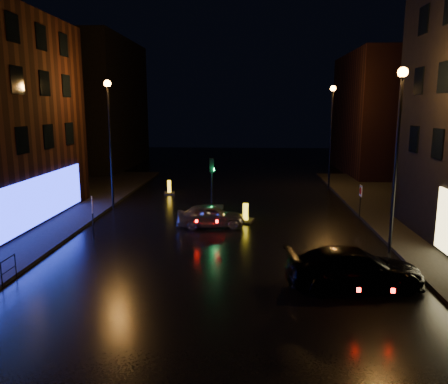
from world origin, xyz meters
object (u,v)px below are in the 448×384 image
at_px(bollard_near, 246,218).
at_px(road_sign_right, 361,194).
at_px(silver_hatchback, 211,216).
at_px(road_sign_left, 92,209).
at_px(bollard_far, 169,191).
at_px(traffic_signal, 212,203).
at_px(dark_sedan, 355,268).

bearing_deg(bollard_near, road_sign_right, 19.77).
xyz_separation_m(silver_hatchback, road_sign_left, (-5.59, -3.22, 1.09)).
distance_m(silver_hatchback, bollard_far, 10.37).
distance_m(silver_hatchback, bollard_near, 2.37).
relative_size(traffic_signal, bollard_near, 2.45).
relative_size(silver_hatchback, bollard_near, 2.70).
height_order(silver_hatchback, road_sign_left, road_sign_left).
xyz_separation_m(traffic_signal, road_sign_left, (-5.33, -7.27, 1.23)).
bearing_deg(road_sign_right, road_sign_left, 21.03).
relative_size(bollard_near, road_sign_right, 0.67).
xyz_separation_m(traffic_signal, road_sign_right, (9.10, -1.88, 1.08)).
bearing_deg(traffic_signal, bollard_near, -51.37).
bearing_deg(silver_hatchback, dark_sedan, -149.93).
bearing_deg(traffic_signal, silver_hatchback, -86.30).
xyz_separation_m(silver_hatchback, bollard_far, (-4.09, 9.52, -0.42)).
height_order(dark_sedan, road_sign_right, road_sign_right).
distance_m(silver_hatchback, road_sign_right, 9.14).
xyz_separation_m(bollard_near, bollard_far, (-6.06, 8.26, -0.01)).
bearing_deg(road_sign_left, dark_sedan, -43.82).
xyz_separation_m(bollard_near, road_sign_left, (-7.56, -4.48, 1.50)).
xyz_separation_m(bollard_near, road_sign_right, (6.87, 0.91, 1.34)).
relative_size(bollard_near, road_sign_left, 0.61).
bearing_deg(dark_sedan, bollard_far, 23.26).
relative_size(silver_hatchback, road_sign_right, 1.80).
relative_size(traffic_signal, road_sign_right, 1.63).
relative_size(silver_hatchback, road_sign_left, 1.64).
relative_size(traffic_signal, silver_hatchback, 0.91).
xyz_separation_m(traffic_signal, silver_hatchback, (0.26, -4.05, 0.15)).
relative_size(silver_hatchback, bollard_far, 2.87).
height_order(silver_hatchback, bollard_far, silver_hatchback).
relative_size(traffic_signal, dark_sedan, 0.67).
bearing_deg(traffic_signal, bollard_far, 124.98).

